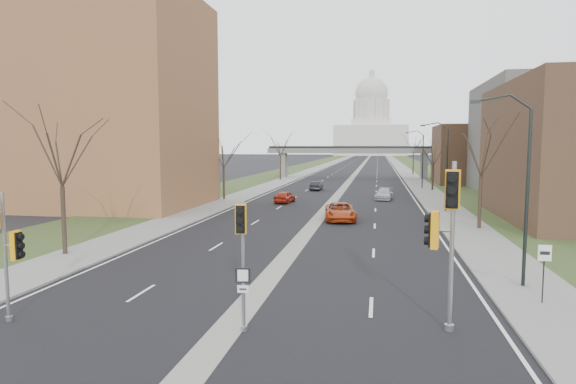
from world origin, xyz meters
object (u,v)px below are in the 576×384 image
(signal_pole_left, at_px, (5,239))
(car_right_near, at_px, (340,211))
(car_right_mid, at_px, (384,194))
(speed_limit_sign, at_px, (544,263))
(signal_pole_median, at_px, (242,243))
(signal_pole_right, at_px, (445,222))
(car_left_near, at_px, (285,197))
(car_left_far, at_px, (316,186))

(signal_pole_left, bearing_deg, car_right_near, 69.49)
(car_right_near, distance_m, car_right_mid, 17.75)
(signal_pole_left, xyz_separation_m, speed_limit_sign, (19.90, 5.70, -1.39))
(signal_pole_median, height_order, car_right_mid, signal_pole_median)
(signal_pole_right, distance_m, car_right_near, 25.60)
(signal_pole_left, xyz_separation_m, car_left_near, (2.79, 38.78, -2.46))
(speed_limit_sign, bearing_deg, car_left_far, 106.62)
(signal_pole_median, bearing_deg, speed_limit_sign, 16.55)
(car_right_near, height_order, car_right_mid, car_right_near)
(signal_pole_left, bearing_deg, speed_limit_sign, 15.99)
(signal_pole_median, bearing_deg, car_right_near, 79.20)
(signal_pole_right, bearing_deg, signal_pole_left, -160.57)
(speed_limit_sign, height_order, car_right_mid, speed_limit_sign)
(speed_limit_sign, relative_size, car_right_mid, 0.52)
(car_left_near, relative_size, car_right_mid, 0.89)
(speed_limit_sign, xyz_separation_m, car_right_mid, (-5.89, 38.46, -1.10))
(signal_pole_median, height_order, car_left_near, signal_pole_median)
(signal_pole_left, distance_m, car_left_near, 38.96)
(signal_pole_right, relative_size, car_left_far, 1.52)
(signal_pole_right, bearing_deg, signal_pole_median, -156.26)
(signal_pole_left, xyz_separation_m, signal_pole_right, (15.53, 2.04, 0.75))
(signal_pole_median, relative_size, speed_limit_sign, 1.91)
(signal_pole_left, height_order, car_left_near, signal_pole_left)
(car_left_near, bearing_deg, car_left_far, -89.10)
(signal_pole_right, height_order, speed_limit_sign, signal_pole_right)
(signal_pole_right, bearing_deg, car_right_near, 114.39)
(signal_pole_median, distance_m, signal_pole_right, 7.00)
(signal_pole_median, bearing_deg, signal_pole_right, 3.93)
(signal_pole_median, distance_m, speed_limit_sign, 12.37)
(car_right_mid, bearing_deg, car_left_far, 138.87)
(car_left_far, xyz_separation_m, car_right_mid, (9.59, -10.62, 0.02))
(car_right_near, xyz_separation_m, car_right_mid, (3.96, 17.30, -0.10))
(car_left_far, bearing_deg, signal_pole_right, 104.48)
(signal_pole_right, height_order, car_right_near, signal_pole_right)
(speed_limit_sign, distance_m, car_right_mid, 38.92)
(car_left_far, relative_size, car_right_near, 0.71)
(signal_pole_left, height_order, speed_limit_sign, signal_pole_left)
(speed_limit_sign, height_order, car_left_far, speed_limit_sign)
(signal_pole_left, distance_m, signal_pole_median, 8.73)
(signal_pole_right, distance_m, car_left_far, 53.99)
(car_left_near, distance_m, car_right_near, 13.96)
(car_left_near, height_order, car_left_far, car_left_near)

